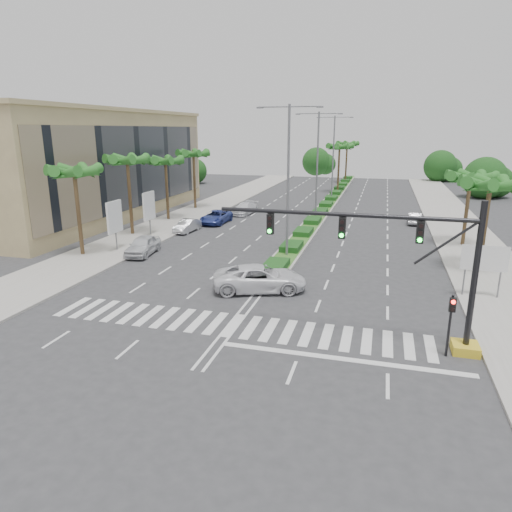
{
  "coord_description": "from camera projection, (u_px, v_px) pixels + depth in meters",
  "views": [
    {
      "loc": [
        7.23,
        -21.41,
        10.16
      ],
      "look_at": [
        0.35,
        3.35,
        3.0
      ],
      "focal_mm": 32.0,
      "sensor_mm": 36.0,
      "label": 1
    }
  ],
  "objects": [
    {
      "name": "ground",
      "position": [
        233.0,
        325.0,
        24.46
      ],
      "size": [
        160.0,
        160.0,
        0.0
      ],
      "primitive_type": "plane",
      "color": "#333335",
      "rests_on": "ground"
    },
    {
      "name": "direction_sign",
      "position": [
        484.0,
        260.0,
        27.74
      ],
      "size": [
        2.7,
        0.11,
        3.4
      ],
      "color": "slate",
      "rests_on": "ground"
    },
    {
      "name": "palm_median_b",
      "position": [
        347.0,
        145.0,
        87.51
      ],
      "size": [
        4.57,
        4.68,
        8.05
      ],
      "color": "brown",
      "rests_on": "ground"
    },
    {
      "name": "palm_right_far",
      "position": [
        470.0,
        180.0,
        39.55
      ],
      "size": [
        4.57,
        4.68,
        6.75
      ],
      "color": "brown",
      "rests_on": "ground"
    },
    {
      "name": "palm_left_end",
      "position": [
        194.0,
        156.0,
        58.43
      ],
      "size": [
        4.57,
        4.68,
        7.75
      ],
      "color": "brown",
      "rests_on": "ground"
    },
    {
      "name": "car_right",
      "position": [
        415.0,
        218.0,
        50.6
      ],
      "size": [
        1.58,
        3.94,
        1.28
      ],
      "primitive_type": "imported",
      "rotation": [
        0.0,
        0.0,
        3.08
      ],
      "color": "#9E9DA2",
      "rests_on": "ground"
    },
    {
      "name": "palm_median_a",
      "position": [
        340.0,
        148.0,
        73.59
      ],
      "size": [
        4.57,
        4.68,
        8.05
      ],
      "color": "brown",
      "rests_on": "ground"
    },
    {
      "name": "palm_left_far",
      "position": [
        166.0,
        163.0,
        51.11
      ],
      "size": [
        4.57,
        4.68,
        7.35
      ],
      "color": "brown",
      "rests_on": "ground"
    },
    {
      "name": "footpath_right",
      "position": [
        475.0,
        251.0,
        39.08
      ],
      "size": [
        6.0,
        120.0,
        0.15
      ],
      "primitive_type": "cube",
      "color": "gray",
      "rests_on": "ground"
    },
    {
      "name": "car_parked_d",
      "position": [
        245.0,
        209.0,
        56.32
      ],
      "size": [
        2.62,
        5.08,
        1.41
      ],
      "primitive_type": "imported",
      "rotation": [
        0.0,
        0.0,
        -0.14
      ],
      "color": "white",
      "rests_on": "ground"
    },
    {
      "name": "car_crossing",
      "position": [
        260.0,
        278.0,
        29.56
      ],
      "size": [
        6.6,
        4.57,
        1.67
      ],
      "primitive_type": "imported",
      "rotation": [
        0.0,
        0.0,
        1.9
      ],
      "color": "white",
      "rests_on": "ground"
    },
    {
      "name": "billboard_near",
      "position": [
        115.0,
        217.0,
        38.55
      ],
      "size": [
        0.18,
        2.1,
        4.35
      ],
      "color": "slate",
      "rests_on": "ground"
    },
    {
      "name": "median",
      "position": [
        330.0,
        201.0,
        66.2
      ],
      "size": [
        2.2,
        75.0,
        0.2
      ],
      "primitive_type": "cube",
      "color": "gray",
      "rests_on": "ground"
    },
    {
      "name": "pedestrian_signal",
      "position": [
        451.0,
        316.0,
        20.55
      ],
      "size": [
        0.28,
        0.36,
        3.0
      ],
      "color": "black",
      "rests_on": "ground"
    },
    {
      "name": "streetlight_mid",
      "position": [
        317.0,
        161.0,
        50.48
      ],
      "size": [
        5.1,
        0.25,
        12.0
      ],
      "color": "slate",
      "rests_on": "ground"
    },
    {
      "name": "car_parked_c",
      "position": [
        216.0,
        217.0,
        50.84
      ],
      "size": [
        2.52,
        5.23,
        1.44
      ],
      "primitive_type": "imported",
      "rotation": [
        0.0,
        0.0,
        -0.03
      ],
      "color": "#2F3F90",
      "rests_on": "ground"
    },
    {
      "name": "palm_left_near",
      "position": [
        74.0,
        174.0,
        36.21
      ],
      "size": [
        4.57,
        4.68,
        7.55
      ],
      "color": "brown",
      "rests_on": "ground"
    },
    {
      "name": "palm_right_near",
      "position": [
        490.0,
        187.0,
        32.05
      ],
      "size": [
        4.57,
        4.68,
        7.05
      ],
      "color": "brown",
      "rests_on": "ground"
    },
    {
      "name": "car_parked_b",
      "position": [
        187.0,
        226.0,
        46.57
      ],
      "size": [
        1.69,
        3.99,
        1.28
      ],
      "primitive_type": "imported",
      "rotation": [
        0.0,
        0.0,
        -0.09
      ],
      "color": "#BABABF",
      "rests_on": "ground"
    },
    {
      "name": "streetlight_far",
      "position": [
        333.0,
        153.0,
        65.33
      ],
      "size": [
        5.1,
        0.25,
        12.0
      ],
      "color": "slate",
      "rests_on": "ground"
    },
    {
      "name": "footpath_left",
      "position": [
        154.0,
        231.0,
        46.93
      ],
      "size": [
        6.0,
        120.0,
        0.15
      ],
      "primitive_type": "cube",
      "color": "gray",
      "rests_on": "ground"
    },
    {
      "name": "car_parked_a",
      "position": [
        143.0,
        245.0,
        38.1
      ],
      "size": [
        2.4,
        4.8,
        1.57
      ],
      "primitive_type": "imported",
      "rotation": [
        0.0,
        0.0,
        0.12
      ],
      "color": "silver",
      "rests_on": "ground"
    },
    {
      "name": "building",
      "position": [
        92.0,
        166.0,
        53.7
      ],
      "size": [
        12.0,
        36.0,
        12.0
      ],
      "primitive_type": "cube",
      "color": "tan",
      "rests_on": "ground"
    },
    {
      "name": "palm_left_mid",
      "position": [
        127.0,
        163.0,
        43.53
      ],
      "size": [
        4.57,
        4.68,
        7.95
      ],
      "color": "brown",
      "rests_on": "ground"
    },
    {
      "name": "billboard_far",
      "position": [
        149.0,
        206.0,
        44.12
      ],
      "size": [
        0.18,
        2.1,
        4.35
      ],
      "color": "slate",
      "rests_on": "ground"
    },
    {
      "name": "streetlight_near",
      "position": [
        288.0,
        174.0,
        35.63
      ],
      "size": [
        5.1,
        0.25,
        12.0
      ],
      "color": "slate",
      "rests_on": "ground"
    },
    {
      "name": "signal_gantry",
      "position": [
        422.0,
        279.0,
        21.14
      ],
      "size": [
        12.6,
        1.2,
        7.2
      ],
      "color": "gold",
      "rests_on": "ground"
    },
    {
      "name": "median_grass",
      "position": [
        330.0,
        200.0,
        66.17
      ],
      "size": [
        1.8,
        75.0,
        0.04
      ],
      "primitive_type": "cube",
      "color": "#2E6121",
      "rests_on": "median"
    }
  ]
}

